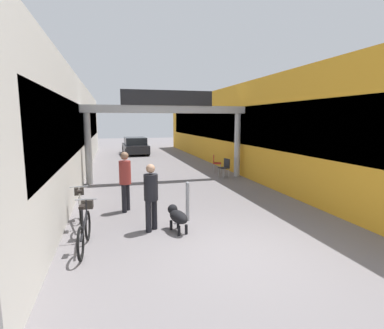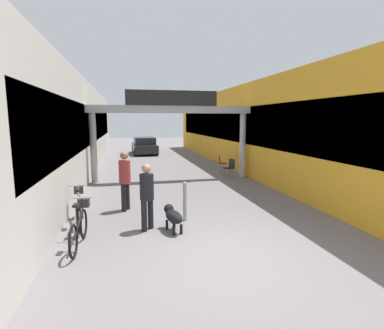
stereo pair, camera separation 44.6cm
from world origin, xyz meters
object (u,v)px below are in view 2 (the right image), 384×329
at_px(bollard_post_metal, 185,201).
at_px(pedestrian_with_dog, 147,193).
at_px(dog_on_leash, 173,216).
at_px(cafe_chair_black_nearer, 230,166).
at_px(bicycle_silver_second, 79,208).
at_px(cafe_chair_red_farther, 221,162).
at_px(bicycle_black_nearest, 80,226).
at_px(parked_car_black, 144,146).
at_px(pedestrian_companion, 125,177).

bearing_deg(bollard_post_metal, pedestrian_with_dog, -155.53).
height_order(dog_on_leash, cafe_chair_black_nearer, cafe_chair_black_nearer).
xyz_separation_m(bicycle_silver_second, cafe_chair_black_nearer, (5.92, 5.09, 0.10)).
bearing_deg(cafe_chair_red_farther, bollard_post_metal, -115.22).
height_order(bicycle_black_nearest, bicycle_silver_second, same).
height_order(bicycle_black_nearest, cafe_chair_red_farther, bicycle_black_nearest).
height_order(dog_on_leash, cafe_chair_red_farther, cafe_chair_red_farther).
bearing_deg(dog_on_leash, parked_car_black, 88.83).
xyz_separation_m(dog_on_leash, bicycle_silver_second, (-2.29, 0.99, 0.06)).
bearing_deg(dog_on_leash, bicycle_silver_second, 156.66).
relative_size(bicycle_black_nearest, bicycle_silver_second, 1.00).
distance_m(bollard_post_metal, cafe_chair_red_farther, 7.65).
height_order(bicycle_silver_second, cafe_chair_red_farther, bicycle_silver_second).
distance_m(pedestrian_with_dog, parked_car_black, 16.85).
bearing_deg(bicycle_silver_second, cafe_chair_black_nearer, 40.73).
xyz_separation_m(pedestrian_with_dog, cafe_chair_red_farther, (4.29, 7.39, -0.40)).
height_order(pedestrian_with_dog, bicycle_black_nearest, pedestrian_with_dog).
height_order(pedestrian_with_dog, bicycle_silver_second, pedestrian_with_dog).
xyz_separation_m(bicycle_silver_second, cafe_chair_red_farther, (5.98, 6.60, 0.10)).
xyz_separation_m(bollard_post_metal, cafe_chair_black_nearer, (3.19, 5.41, -0.00)).
distance_m(bicycle_black_nearest, cafe_chair_black_nearer, 8.63).
bearing_deg(bicycle_silver_second, pedestrian_companion, 39.66).
bearing_deg(cafe_chair_red_farther, pedestrian_with_dog, -120.12).
relative_size(bicycle_black_nearest, cafe_chair_red_farther, 1.90).
distance_m(pedestrian_companion, bicycle_silver_second, 1.63).
bearing_deg(bicycle_black_nearest, cafe_chair_black_nearer, 48.67).
bearing_deg(bicycle_black_nearest, pedestrian_with_dog, 22.10).
distance_m(pedestrian_companion, parked_car_black, 15.13).
bearing_deg(parked_car_black, cafe_chair_black_nearer, -73.34).
distance_m(bicycle_silver_second, bollard_post_metal, 2.74).
height_order(bollard_post_metal, parked_car_black, parked_car_black).
relative_size(bicycle_black_nearest, cafe_chair_black_nearer, 1.90).
xyz_separation_m(pedestrian_with_dog, pedestrian_companion, (-0.52, 1.76, 0.08)).
bearing_deg(bicycle_black_nearest, pedestrian_companion, 67.90).
distance_m(bollard_post_metal, parked_car_black, 16.35).
bearing_deg(dog_on_leash, cafe_chair_red_farther, 64.09).
height_order(pedestrian_companion, bicycle_silver_second, pedestrian_companion).
bearing_deg(bicycle_black_nearest, cafe_chair_red_farther, 54.18).
distance_m(bicycle_black_nearest, parked_car_black, 17.59).
bearing_deg(parked_car_black, pedestrian_companion, -95.57).
bearing_deg(bicycle_silver_second, cafe_chair_red_farther, 47.81).
distance_m(dog_on_leash, cafe_chair_red_farther, 8.44).
distance_m(bicycle_black_nearest, bicycle_silver_second, 1.41).
xyz_separation_m(dog_on_leash, cafe_chair_red_farther, (3.69, 7.59, 0.16)).
xyz_separation_m(dog_on_leash, cafe_chair_black_nearer, (3.62, 6.08, 0.16)).
height_order(bollard_post_metal, cafe_chair_red_farther, bollard_post_metal).
xyz_separation_m(bicycle_black_nearest, bollard_post_metal, (2.51, 1.07, 0.11)).
distance_m(pedestrian_with_dog, dog_on_leash, 0.84).
distance_m(pedestrian_with_dog, cafe_chair_red_farther, 8.55).
distance_m(pedestrian_companion, bicycle_black_nearest, 2.62).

